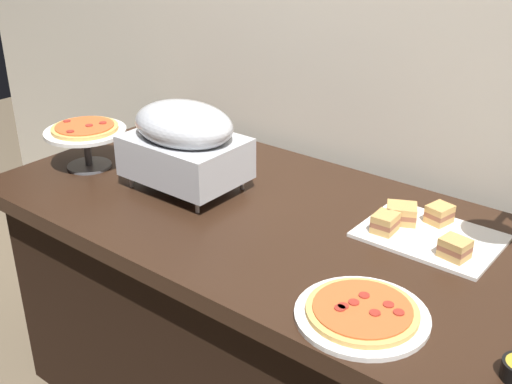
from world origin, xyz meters
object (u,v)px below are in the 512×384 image
at_px(chafing_dish, 184,141).
at_px(sandwich_platter, 424,230).
at_px(pizza_plate_center, 86,134).
at_px(pizza_plate_front, 362,313).

bearing_deg(chafing_dish, sandwich_platter, 13.65).
bearing_deg(sandwich_platter, chafing_dish, -166.35).
height_order(chafing_dish, sandwich_platter, chafing_dish).
distance_m(pizza_plate_center, sandwich_platter, 1.10).
xyz_separation_m(chafing_dish, pizza_plate_front, (0.75, -0.24, -0.14)).
distance_m(chafing_dish, pizza_plate_center, 0.38).
distance_m(pizza_plate_front, sandwich_platter, 0.42).
bearing_deg(pizza_plate_front, pizza_plate_center, 171.78).
relative_size(pizza_plate_front, pizza_plate_center, 1.11).
height_order(chafing_dish, pizza_plate_center, chafing_dish).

